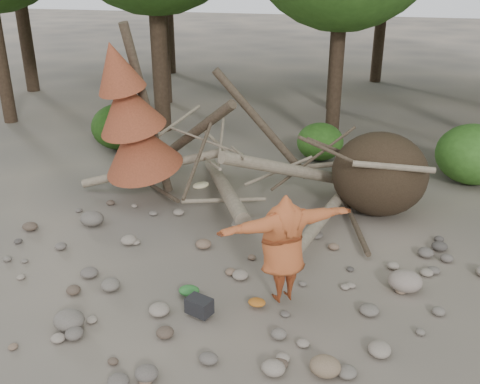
# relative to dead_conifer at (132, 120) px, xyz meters

# --- Properties ---
(ground) EXTENTS (120.00, 120.00, 0.00)m
(ground) POSITION_rel_dead_conifer_xyz_m (3.12, -3.37, -2.11)
(ground) COLOR #514C44
(ground) RESTS_ON ground
(deadfall_pile) EXTENTS (8.55, 5.24, 3.30)m
(deadfall_pile) POSITION_rel_dead_conifer_xyz_m (5.13, 0.87, -1.16)
(deadfall_pile) COLOR #332619
(deadfall_pile) RESTS_ON ground
(dead_conifer) EXTENTS (2.06, 2.16, 4.35)m
(dead_conifer) POSITION_rel_dead_conifer_xyz_m (0.00, 0.00, 0.00)
(dead_conifer) COLOR #4C3F30
(dead_conifer) RESTS_ON ground
(bush_left) EXTENTS (1.80, 1.80, 1.44)m
(bush_left) POSITION_rel_dead_conifer_xyz_m (-2.38, 3.83, -1.39)
(bush_left) COLOR #234B14
(bush_left) RESTS_ON ground
(bush_mid) EXTENTS (1.40, 1.40, 1.12)m
(bush_mid) POSITION_rel_dead_conifer_xyz_m (3.92, 4.43, -1.55)
(bush_mid) COLOR #2E601B
(bush_mid) RESTS_ON ground
(bush_right) EXTENTS (2.00, 2.00, 1.60)m
(bush_right) POSITION_rel_dead_conifer_xyz_m (8.12, 3.63, -1.31)
(bush_right) COLOR #397123
(bush_right) RESTS_ON ground
(frisbee_thrower) EXTENTS (2.55, 1.97, 2.24)m
(frisbee_thrower) POSITION_rel_dead_conifer_xyz_m (4.25, -3.25, -1.05)
(frisbee_thrower) COLOR #AD5027
(frisbee_thrower) RESTS_ON ground
(backpack) EXTENTS (0.49, 0.40, 0.28)m
(backpack) POSITION_rel_dead_conifer_xyz_m (3.01, -4.03, -1.97)
(backpack) COLOR black
(backpack) RESTS_ON ground
(cloth_green) EXTENTS (0.38, 0.31, 0.14)m
(cloth_green) POSITION_rel_dead_conifer_xyz_m (2.64, -3.53, -2.04)
(cloth_green) COLOR #2B6D2E
(cloth_green) RESTS_ON ground
(cloth_orange) EXTENTS (0.31, 0.25, 0.11)m
(cloth_orange) POSITION_rel_dead_conifer_xyz_m (3.88, -3.54, -2.06)
(cloth_orange) COLOR #A85D1C
(cloth_orange) RESTS_ON ground
(boulder_front_left) EXTENTS (0.51, 0.46, 0.31)m
(boulder_front_left) POSITION_rel_dead_conifer_xyz_m (1.08, -4.89, -1.96)
(boulder_front_left) COLOR #675F56
(boulder_front_left) RESTS_ON ground
(boulder_front_right) EXTENTS (0.46, 0.41, 0.27)m
(boulder_front_right) POSITION_rel_dead_conifer_xyz_m (5.21, -4.86, -1.97)
(boulder_front_right) COLOR #816950
(boulder_front_right) RESTS_ON ground
(boulder_mid_right) EXTENTS (0.61, 0.55, 0.37)m
(boulder_mid_right) POSITION_rel_dead_conifer_xyz_m (6.34, -2.30, -1.93)
(boulder_mid_right) COLOR gray
(boulder_mid_right) RESTS_ON ground
(boulder_mid_left) EXTENTS (0.54, 0.49, 0.32)m
(boulder_mid_left) POSITION_rel_dead_conifer_xyz_m (-0.48, -1.42, -1.95)
(boulder_mid_left) COLOR #645D54
(boulder_mid_left) RESTS_ON ground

